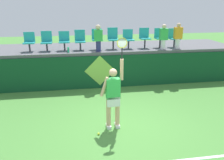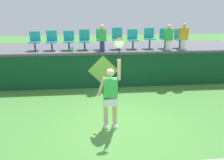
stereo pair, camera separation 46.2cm
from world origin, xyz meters
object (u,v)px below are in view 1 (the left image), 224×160
object	(u,v)px
tennis_ball	(99,134)
water_bottle	(68,50)
stadium_chair_8	(160,37)
stadium_chair_2	(64,40)
spectator_0	(98,37)
stadium_chair_6	(128,38)
stadium_chair_3	(80,39)
stadium_chair_1	(47,40)
tennis_player	(113,95)
spectator_2	(163,36)
spectator_1	(178,35)
stadium_chair_9	(174,37)
stadium_chair_5	(113,37)
stadium_chair_0	(29,41)
stadium_chair_4	(97,38)
stadium_chair_7	(145,37)

from	to	relation	value
tennis_ball	water_bottle	xyz separation A→B (m)	(-0.79, 3.96, 1.58)
tennis_ball	stadium_chair_8	size ratio (longest dim) A/B	0.08
stadium_chair_2	spectator_0	size ratio (longest dim) A/B	0.73
stadium_chair_2	stadium_chair_6	size ratio (longest dim) A/B	0.96
stadium_chair_3	stadium_chair_8	size ratio (longest dim) A/B	0.99
stadium_chair_1	stadium_chair_8	bearing A→B (deg)	-0.06
water_bottle	stadium_chair_6	xyz separation A→B (m)	(2.59, 0.51, 0.35)
tennis_player	stadium_chair_2	world-z (taller)	tennis_player
stadium_chair_6	spectator_2	size ratio (longest dim) A/B	0.77
stadium_chair_8	spectator_1	size ratio (longest dim) A/B	0.77
spectator_0	water_bottle	bearing A→B (deg)	-177.83
tennis_ball	stadium_chair_9	bearing A→B (deg)	48.68
spectator_0	spectator_2	distance (m)	2.81
stadium_chair_5	stadium_chair_6	xyz separation A→B (m)	(0.68, -0.01, -0.04)
stadium_chair_0	stadium_chair_8	distance (m)	5.62
stadium_chair_8	stadium_chair_9	size ratio (longest dim) A/B	1.03
stadium_chair_6	spectator_0	xyz separation A→B (m)	(-1.36, -0.46, 0.12)
tennis_player	tennis_ball	distance (m)	1.13
stadium_chair_3	stadium_chair_6	bearing A→B (deg)	-0.14
stadium_chair_5	spectator_1	xyz separation A→B (m)	(2.79, -0.41, 0.07)
stadium_chair_5	stadium_chair_9	bearing A→B (deg)	-0.11
stadium_chair_0	stadium_chair_4	world-z (taller)	stadium_chair_4
stadium_chair_2	stadium_chair_6	xyz separation A→B (m)	(2.76, 0.00, 0.02)
stadium_chair_0	stadium_chair_4	distance (m)	2.81
stadium_chair_0	stadium_chair_2	world-z (taller)	stadium_chair_2
stadium_chair_7	stadium_chair_9	bearing A→B (deg)	-0.01
stadium_chair_2	tennis_ball	bearing A→B (deg)	-78.02
stadium_chair_6	stadium_chair_5	bearing A→B (deg)	179.55
tennis_player	spectator_2	size ratio (longest dim) A/B	2.42
stadium_chair_1	stadium_chair_2	size ratio (longest dim) A/B	1.02
stadium_chair_1	stadium_chair_7	world-z (taller)	stadium_chair_7
water_bottle	stadium_chair_5	size ratio (longest dim) A/B	0.24
stadium_chair_2	spectator_1	bearing A→B (deg)	-4.69
spectator_0	stadium_chair_5	bearing A→B (deg)	34.31
stadium_chair_0	stadium_chair_6	size ratio (longest dim) A/B	0.95
tennis_player	spectator_1	world-z (taller)	spectator_1
stadium_chair_3	stadium_chair_8	bearing A→B (deg)	-0.11
water_bottle	stadium_chair_9	size ratio (longest dim) A/B	0.26
stadium_chair_2	stadium_chair_9	bearing A→B (deg)	0.01
tennis_player	spectator_1	distance (m)	5.18
stadium_chair_6	spectator_1	distance (m)	2.16
tennis_ball	stadium_chair_5	size ratio (longest dim) A/B	0.07
spectator_0	stadium_chair_6	bearing A→B (deg)	18.76
tennis_player	stadium_chair_4	bearing A→B (deg)	90.26
stadium_chair_6	stadium_chair_4	bearing A→B (deg)	179.99
stadium_chair_8	stadium_chair_7	bearing A→B (deg)	179.84
water_bottle	spectator_0	bearing A→B (deg)	2.17
stadium_chair_6	stadium_chair_8	size ratio (longest dim) A/B	0.97
stadium_chair_3	tennis_player	bearing A→B (deg)	-79.66
stadium_chair_1	stadium_chair_9	world-z (taller)	stadium_chair_9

